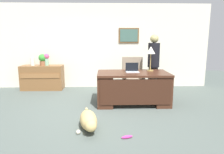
# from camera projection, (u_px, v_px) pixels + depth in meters

# --- Properties ---
(ground_plane) EXTENTS (12.00, 12.00, 0.00)m
(ground_plane) POSITION_uv_depth(u_px,v_px,m) (101.00, 114.00, 4.33)
(ground_plane) COLOR #4C5651
(back_wall) EXTENTS (7.00, 0.16, 2.70)m
(back_wall) POSITION_uv_depth(u_px,v_px,m) (102.00, 46.00, 6.64)
(back_wall) COLOR beige
(back_wall) RESTS_ON ground_plane
(desk) EXTENTS (1.73, 0.97, 0.78)m
(desk) POSITION_uv_depth(u_px,v_px,m) (133.00, 87.00, 4.96)
(desk) COLOR #422316
(desk) RESTS_ON ground_plane
(credenza) EXTENTS (1.29, 0.50, 0.77)m
(credenza) POSITION_uv_depth(u_px,v_px,m) (43.00, 77.00, 6.41)
(credenza) COLOR brown
(credenza) RESTS_ON ground_plane
(armchair) EXTENTS (0.60, 0.59, 1.06)m
(armchair) POSITION_uv_depth(u_px,v_px,m) (133.00, 77.00, 5.94)
(armchair) COLOR gray
(armchair) RESTS_ON ground_plane
(person_standing) EXTENTS (0.32, 0.32, 1.71)m
(person_standing) POSITION_uv_depth(u_px,v_px,m) (153.00, 65.00, 5.63)
(person_standing) COLOR #262323
(person_standing) RESTS_ON ground_plane
(dog_lying) EXTENTS (0.43, 0.87, 0.30)m
(dog_lying) POSITION_uv_depth(u_px,v_px,m) (89.00, 120.00, 3.59)
(dog_lying) COLOR tan
(dog_lying) RESTS_ON ground_plane
(laptop) EXTENTS (0.32, 0.22, 0.22)m
(laptop) POSITION_uv_depth(u_px,v_px,m) (132.00, 70.00, 4.96)
(laptop) COLOR #B2B5BA
(laptop) RESTS_ON desk
(desk_lamp) EXTENTS (0.22, 0.22, 0.62)m
(desk_lamp) POSITION_uv_depth(u_px,v_px,m) (151.00, 52.00, 5.05)
(desk_lamp) COLOR #9E8447
(desk_lamp) RESTS_ON desk
(vase_with_flowers) EXTENTS (0.17, 0.17, 0.37)m
(vase_with_flowers) POSITION_uv_depth(u_px,v_px,m) (47.00, 59.00, 6.31)
(vase_with_flowers) COLOR #83B493
(vase_with_flowers) RESTS_ON credenza
(vase_empty) EXTENTS (0.12, 0.12, 0.24)m
(vase_empty) POSITION_uv_depth(u_px,v_px,m) (33.00, 62.00, 6.31)
(vase_empty) COLOR silver
(vase_empty) RESTS_ON credenza
(potted_plant) EXTENTS (0.24, 0.24, 0.36)m
(potted_plant) POSITION_uv_depth(u_px,v_px,m) (43.00, 59.00, 6.31)
(potted_plant) COLOR brown
(potted_plant) RESTS_ON credenza
(dog_toy_ball) EXTENTS (0.08, 0.08, 0.08)m
(dog_toy_ball) POSITION_uv_depth(u_px,v_px,m) (78.00, 132.00, 3.40)
(dog_toy_ball) COLOR beige
(dog_toy_ball) RESTS_ON ground_plane
(dog_toy_bone) EXTENTS (0.20, 0.10, 0.05)m
(dog_toy_bone) POSITION_uv_depth(u_px,v_px,m) (127.00, 137.00, 3.26)
(dog_toy_bone) COLOR #D8338C
(dog_toy_bone) RESTS_ON ground_plane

